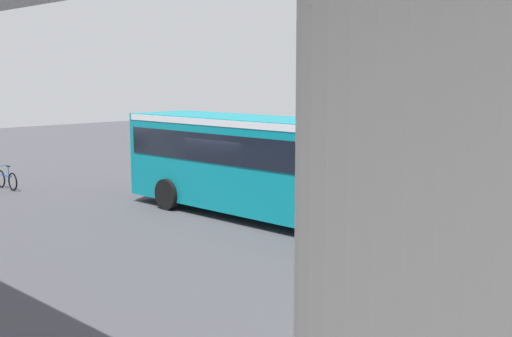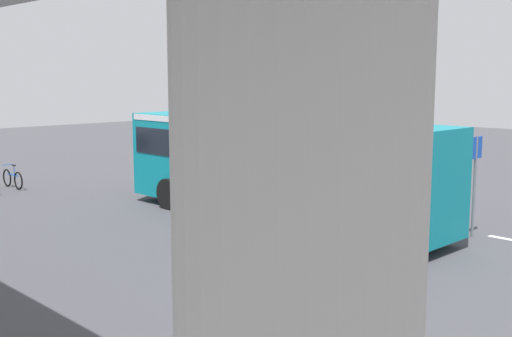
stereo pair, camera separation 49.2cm
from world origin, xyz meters
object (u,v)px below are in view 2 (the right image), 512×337
(city_bus, at_px, (274,160))
(traffic_sign, at_px, (475,170))
(pedestrian, at_px, (355,239))
(bicycle_blue, at_px, (13,179))

(city_bus, relative_size, traffic_sign, 4.12)
(pedestrian, xyz_separation_m, traffic_sign, (-0.12, -5.24, 1.00))
(bicycle_blue, height_order, traffic_sign, traffic_sign)
(city_bus, distance_m, pedestrian, 5.98)
(pedestrian, bearing_deg, city_bus, -28.69)
(pedestrian, height_order, traffic_sign, traffic_sign)
(city_bus, bearing_deg, pedestrian, 151.31)
(bicycle_blue, xyz_separation_m, pedestrian, (-16.50, -0.46, 0.51))
(city_bus, height_order, bicycle_blue, city_bus)
(pedestrian, distance_m, traffic_sign, 5.33)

